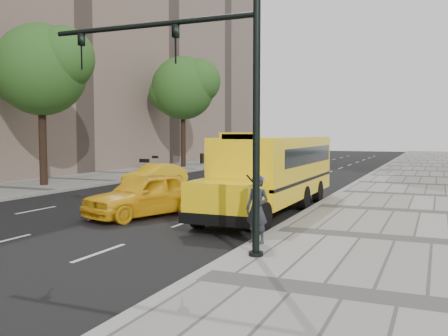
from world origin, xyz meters
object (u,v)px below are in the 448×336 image
at_px(school_bus, 276,167).
at_px(pedestrian, 257,209).
at_px(tree_c, 184,88).
at_px(traffic_signal, 204,96).
at_px(taxi_far, 155,176).
at_px(taxi_near, 145,195).
at_px(tree_b, 42,69).

relative_size(school_bus, pedestrian, 6.17).
xyz_separation_m(tree_c, pedestrian, (16.54, -26.95, -6.14)).
bearing_deg(school_bus, traffic_signal, -85.21).
height_order(tree_c, taxi_far, tree_c).
distance_m(taxi_near, pedestrian, 6.60).
bearing_deg(tree_c, taxi_near, -65.38).
bearing_deg(school_bus, taxi_far, 149.29).
bearing_deg(taxi_far, school_bus, -17.42).
bearing_deg(pedestrian, taxi_near, 161.96).
bearing_deg(pedestrian, tree_b, 161.80).
xyz_separation_m(school_bus, taxi_far, (-9.03, 5.36, -1.08)).
distance_m(tree_c, pedestrian, 32.22).
distance_m(school_bus, taxi_far, 10.56).
bearing_deg(tree_b, taxi_far, 24.12).
xyz_separation_m(tree_b, pedestrian, (16.55, -9.65, -5.77)).
distance_m(tree_c, taxi_far, 17.11).
height_order(tree_c, taxi_near, tree_c).
relative_size(tree_c, school_bus, 0.86).
distance_m(tree_c, traffic_signal, 32.46).
bearing_deg(traffic_signal, taxi_near, 135.61).
distance_m(tree_b, pedestrian, 20.01).
distance_m(taxi_near, taxi_far, 10.26).
relative_size(school_bus, traffic_signal, 1.81).
xyz_separation_m(tree_b, taxi_near, (10.84, -6.34, -6.03)).
bearing_deg(taxi_near, traffic_signal, -23.88).
distance_m(tree_b, taxi_near, 13.93).
relative_size(tree_b, pedestrian, 5.04).
bearing_deg(pedestrian, taxi_far, 143.06).
bearing_deg(pedestrian, traffic_signal, -113.41).
relative_size(tree_c, taxi_near, 2.07).
distance_m(tree_b, taxi_far, 8.91).
bearing_deg(tree_c, tree_b, -90.02).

